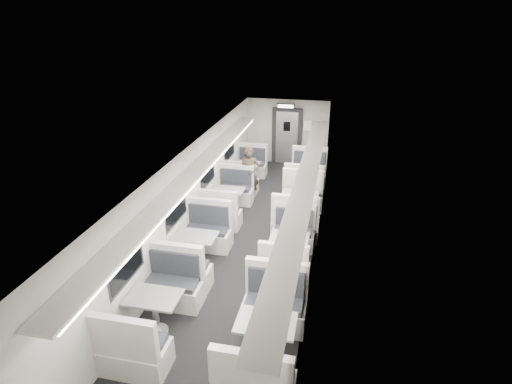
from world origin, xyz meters
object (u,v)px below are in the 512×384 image
at_px(booth_left_d, 156,314).
at_px(booth_right_d, 266,341).
at_px(vestibule_door, 287,137).
at_px(exit_sign, 286,106).
at_px(booth_left_a, 247,173).
at_px(booth_right_b, 299,208).
at_px(booth_right_a, 306,182).
at_px(booth_left_c, 197,250).
at_px(passenger, 250,174).
at_px(booth_right_c, 289,250).
at_px(booth_left_b, 229,201).

bearing_deg(booth_left_d, booth_right_d, -6.58).
bearing_deg(vestibule_door, exit_sign, -90.00).
height_order(booth_left_a, exit_sign, exit_sign).
bearing_deg(booth_left_d, vestibule_door, 83.82).
bearing_deg(vestibule_door, booth_right_d, -83.97).
bearing_deg(booth_right_b, booth_right_a, 90.00).
bearing_deg(booth_right_a, vestibule_door, 109.99).
height_order(booth_left_c, booth_right_b, booth_right_b).
bearing_deg(vestibule_door, booth_left_a, -114.04).
bearing_deg(passenger, booth_right_c, -80.56).
bearing_deg(booth_right_a, passenger, -156.22).
bearing_deg(booth_left_a, passenger, -73.03).
bearing_deg(booth_left_b, vestibule_door, 77.47).
distance_m(booth_left_a, booth_right_b, 3.07).
distance_m(booth_left_b, booth_right_b, 2.00).
xyz_separation_m(booth_left_b, vestibule_door, (1.00, 4.50, 0.66)).
bearing_deg(booth_left_a, booth_right_b, -49.29).
distance_m(booth_left_d, booth_right_b, 5.07).
bearing_deg(booth_left_c, booth_right_d, -49.37).
bearing_deg(booth_left_a, booth_left_b, -90.00).
bearing_deg(passenger, booth_left_d, -111.30).
bearing_deg(booth_left_b, booth_left_d, -90.00).
xyz_separation_m(booth_right_d, passenger, (-1.63, 5.99, 0.42)).
relative_size(booth_left_c, vestibule_door, 1.06).
bearing_deg(booth_left_a, booth_right_a, -14.24).
xyz_separation_m(booth_right_b, booth_right_c, (0.00, -2.09, -0.05)).
bearing_deg(vestibule_door, booth_right_b, -77.65).
xyz_separation_m(vestibule_door, exit_sign, (0.00, -0.49, 1.24)).
bearing_deg(vestibule_door, booth_right_a, -70.01).
bearing_deg(booth_left_c, booth_right_c, 13.36).
distance_m(booth_right_c, booth_right_d, 2.81).
relative_size(vestibule_door, exit_sign, 3.39).
bearing_deg(booth_left_a, booth_left_d, -90.00).
bearing_deg(booth_left_b, booth_left_a, 90.00).
bearing_deg(booth_left_b, passenger, 70.13).
relative_size(booth_left_a, booth_right_d, 0.90).
bearing_deg(vestibule_door, passenger, -100.24).
height_order(booth_left_a, booth_right_b, booth_right_b).
bearing_deg(exit_sign, booth_left_c, -98.56).
height_order(booth_left_b, vestibule_door, vestibule_door).
height_order(booth_left_b, passenger, passenger).
distance_m(booth_right_b, passenger, 2.01).
distance_m(booth_right_d, exit_sign, 9.22).
bearing_deg(booth_right_d, booth_right_c, 90.00).
bearing_deg(exit_sign, booth_left_a, -119.69).
bearing_deg(booth_left_d, booth_right_c, 52.17).
bearing_deg(booth_right_a, booth_right_d, -90.00).
height_order(booth_left_c, booth_right_c, booth_left_c).
relative_size(passenger, exit_sign, 2.68).
distance_m(booth_left_b, exit_sign, 4.55).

